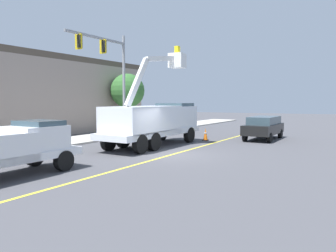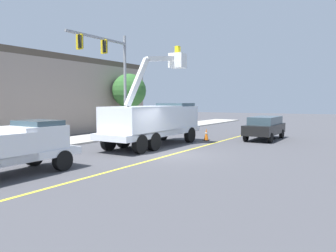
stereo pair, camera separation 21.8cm
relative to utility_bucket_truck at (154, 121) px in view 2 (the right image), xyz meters
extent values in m
plane|color=#47474C|center=(-2.64, -2.40, -1.59)|extent=(120.00, 120.00, 0.00)
cube|color=#B2ADA3|center=(-1.70, 6.37, -1.53)|extent=(60.04, 9.96, 0.12)
cube|color=yellow|center=(-2.64, -2.40, -1.59)|extent=(49.73, 5.48, 0.01)
cube|color=white|center=(-0.19, 0.04, -0.69)|extent=(8.42, 3.36, 0.36)
cube|color=white|center=(2.42, -0.24, 0.08)|extent=(2.86, 2.62, 1.60)
cube|color=#384C56|center=(2.62, -0.26, 0.78)|extent=(2.02, 2.28, 0.64)
cube|color=white|center=(-1.17, 0.15, 0.03)|extent=(5.48, 3.04, 1.80)
cube|color=white|center=(-2.01, 0.03, 2.33)|extent=(1.60, 0.90, 2.83)
cube|color=white|center=(-0.26, -0.72, 3.80)|extent=(2.37, 1.24, 0.52)
cube|color=white|center=(0.86, -1.21, 3.77)|extent=(0.90, 0.90, 0.90)
cube|color=yellow|center=(0.86, -1.21, 4.37)|extent=(0.36, 0.24, 0.60)
cylinder|color=black|center=(2.79, 0.86, -1.07)|extent=(1.07, 0.45, 1.04)
cylinder|color=black|center=(2.55, -1.38, -1.07)|extent=(1.07, 0.45, 1.04)
cylinder|color=black|center=(-1.54, 1.32, -1.07)|extent=(1.07, 0.45, 1.04)
cylinder|color=black|center=(-1.78, -0.92, -1.07)|extent=(1.07, 0.45, 1.04)
cylinder|color=black|center=(-2.84, 1.46, -1.07)|extent=(1.07, 0.45, 1.04)
cylinder|color=black|center=(-3.08, -0.78, -1.07)|extent=(1.07, 0.45, 1.04)
cube|color=white|center=(-9.79, 1.07, -0.84)|extent=(5.79, 2.68, 0.30)
cube|color=white|center=(-8.56, 0.94, -0.29)|extent=(2.21, 2.14, 1.10)
cube|color=#384C56|center=(-8.37, 0.92, 0.19)|extent=(1.52, 1.90, 0.56)
cylinder|color=black|center=(-7.85, 1.81, -1.17)|extent=(0.87, 0.39, 0.84)
cylinder|color=black|center=(-8.05, -0.07, -1.17)|extent=(0.87, 0.39, 0.84)
cube|color=black|center=(6.39, -5.71, -0.80)|extent=(4.97, 2.40, 0.70)
cube|color=#384C56|center=(6.54, -5.73, -0.20)|extent=(3.61, 2.03, 0.60)
cylinder|color=black|center=(4.68, -6.39, -1.25)|extent=(0.70, 0.31, 0.68)
cylinder|color=black|center=(4.86, -4.69, -1.25)|extent=(0.70, 0.31, 0.68)
cylinder|color=black|center=(7.93, -6.74, -1.25)|extent=(0.70, 0.31, 0.68)
cylinder|color=black|center=(8.11, -5.04, -1.25)|extent=(0.70, 0.31, 0.68)
cube|color=black|center=(4.05, -2.04, -1.57)|extent=(0.40, 0.40, 0.04)
cone|color=orange|center=(4.05, -2.04, -1.13)|extent=(0.32, 0.32, 0.84)
cylinder|color=white|center=(4.05, -2.04, -1.05)|extent=(0.20, 0.20, 0.08)
cylinder|color=gray|center=(3.93, 4.76, 2.38)|extent=(0.22, 0.22, 7.94)
cube|color=gray|center=(1.01, 5.08, 5.74)|extent=(5.86, 0.78, 0.16)
cube|color=gold|center=(1.59, 5.01, 5.19)|extent=(0.18, 0.57, 1.00)
cube|color=black|center=(1.58, 4.91, 5.19)|extent=(0.23, 0.34, 0.84)
cube|color=gold|center=(-0.74, 5.26, 5.19)|extent=(0.18, 0.57, 1.00)
cube|color=black|center=(-0.75, 5.16, 5.19)|extent=(0.23, 0.34, 0.84)
cylinder|color=brown|center=(8.40, 7.27, -0.26)|extent=(0.32, 0.32, 2.67)
sphere|color=#33662D|center=(8.40, 7.27, 2.21)|extent=(3.25, 3.25, 3.25)
camera|label=1|loc=(-18.07, -9.50, 1.28)|focal=34.71mm
camera|label=2|loc=(-17.97, -9.69, 1.28)|focal=34.71mm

